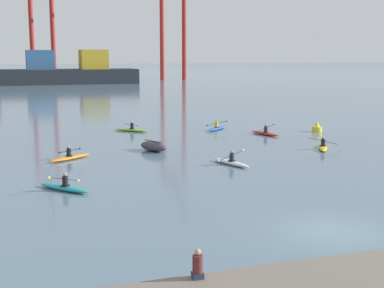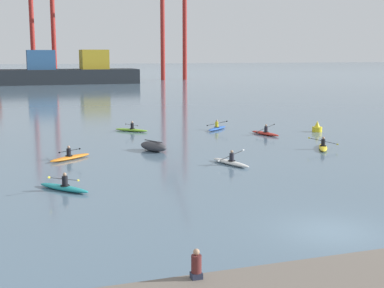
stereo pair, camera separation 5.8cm
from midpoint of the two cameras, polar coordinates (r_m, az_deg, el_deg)
ground_plane at (r=22.23m, az=14.78°, el=-9.03°), size 800.00×800.00×0.00m
container_barge at (r=132.27m, az=-15.87°, el=7.41°), size 45.54×9.80×8.12m
gantry_crane_west_mid at (r=148.05m, az=-15.84°, el=13.55°), size 6.57×16.94×34.50m
gantry_crane_east_mid at (r=149.28m, az=-2.02°, el=14.18°), size 7.52×17.30×37.97m
capsized_dinghy at (r=38.93m, az=-4.17°, el=-0.25°), size 2.14×2.82×0.76m
channel_buoy at (r=49.95m, az=13.19°, el=1.70°), size 0.90×0.90×1.00m
kayak_lime at (r=49.14m, az=-6.55°, el=1.55°), size 2.89×2.76×0.95m
kayak_orange at (r=36.68m, az=-12.96°, el=-1.37°), size 3.11×2.47×0.95m
kayak_yellow at (r=40.88m, az=13.79°, el=-0.29°), size 2.23×3.24×0.95m
kayak_blue at (r=49.93m, az=2.65°, el=1.72°), size 2.91×2.74×0.95m
kayak_red at (r=47.15m, az=7.79°, el=1.18°), size 2.15×3.43×0.95m
kayak_teal at (r=28.49m, az=-13.57°, el=-4.51°), size 2.62×3.01×0.97m
kayak_white at (r=34.18m, az=4.13°, el=-1.93°), size 2.15×3.42×0.95m
seated_onlooker at (r=15.66m, az=0.49°, el=-12.86°), size 0.32×0.30×0.90m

